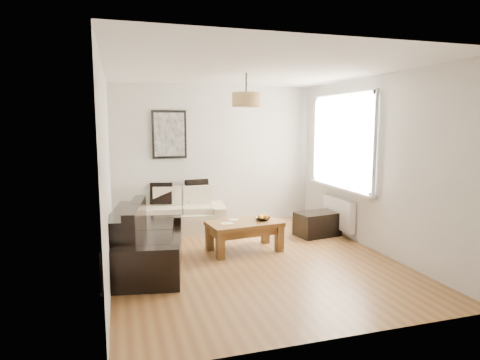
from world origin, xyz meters
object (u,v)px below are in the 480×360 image
object	(u,v)px
loveseat_cream	(183,211)
coffee_table	(244,236)
sofa_leather	(147,239)
ottoman	(317,224)

from	to	relation	value
loveseat_cream	coffee_table	xyz separation A→B (m)	(0.71, -1.37, -0.14)
sofa_leather	coffee_table	bearing A→B (deg)	-68.91
loveseat_cream	ottoman	xyz separation A→B (m)	(2.15, -0.93, -0.16)
sofa_leather	coffee_table	size ratio (longest dim) A/B	1.65
sofa_leather	loveseat_cream	bearing A→B (deg)	-14.29
ottoman	loveseat_cream	bearing A→B (deg)	156.70
loveseat_cream	coffee_table	bearing A→B (deg)	-54.79
loveseat_cream	ottoman	size ratio (longest dim) A/B	2.09
sofa_leather	coffee_table	xyz separation A→B (m)	(1.44, 0.30, -0.17)
loveseat_cream	ottoman	world-z (taller)	loveseat_cream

